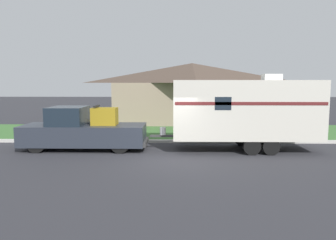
% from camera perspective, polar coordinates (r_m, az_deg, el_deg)
% --- Properties ---
extents(ground_plane, '(120.00, 120.00, 0.00)m').
position_cam_1_polar(ground_plane, '(13.56, -0.03, -6.83)').
color(ground_plane, '#2D2D33').
extents(curb_strip, '(80.00, 0.30, 0.14)m').
position_cam_1_polar(curb_strip, '(17.21, 0.21, -3.73)').
color(curb_strip, beige).
rests_on(curb_strip, ground_plane).
extents(lawn_strip, '(80.00, 7.00, 0.03)m').
position_cam_1_polar(lawn_strip, '(20.82, 0.37, -2.09)').
color(lawn_strip, '#3D6B33').
rests_on(lawn_strip, ground_plane).
extents(house_across_street, '(12.77, 8.22, 4.72)m').
position_cam_1_polar(house_across_street, '(27.01, 4.18, 5.03)').
color(house_across_street, gray).
rests_on(house_across_street, ground_plane).
extents(pickup_truck, '(5.82, 2.04, 2.09)m').
position_cam_1_polar(pickup_truck, '(15.91, -14.63, -1.82)').
color(pickup_truck, black).
rests_on(pickup_truck, ground_plane).
extents(travel_trailer, '(7.70, 2.50, 3.52)m').
position_cam_1_polar(travel_trailer, '(15.54, 13.24, 1.83)').
color(travel_trailer, black).
rests_on(travel_trailer, ground_plane).
extents(mailbox, '(0.48, 0.20, 1.39)m').
position_cam_1_polar(mailbox, '(18.12, -12.16, -0.18)').
color(mailbox, brown).
rests_on(mailbox, ground_plane).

